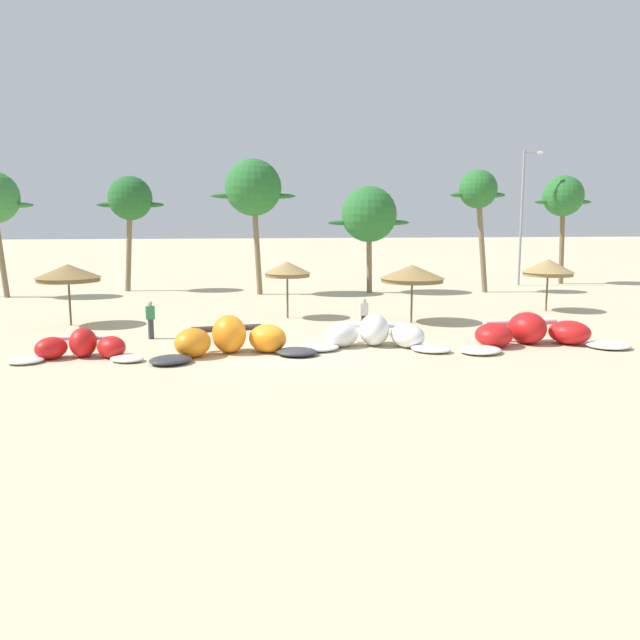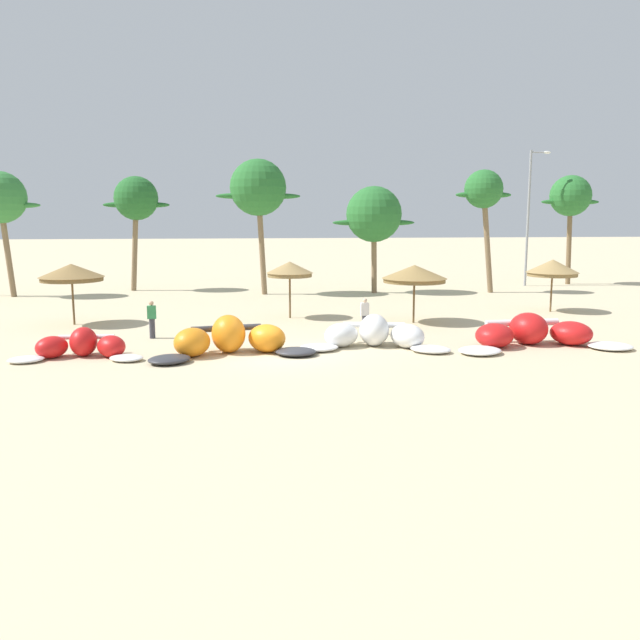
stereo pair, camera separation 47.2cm
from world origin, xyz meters
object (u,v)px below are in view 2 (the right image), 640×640
at_px(kite_left, 82,346).
at_px(palm_leftmost, 0,199).
at_px(beach_umbrella_middle, 290,269).
at_px(lamppost_west_center, 530,212).
at_px(kite_left_of_center, 230,340).
at_px(palm_center_left, 374,215).
at_px(kite_center, 374,335).
at_px(kite_right_of_center, 533,334).
at_px(palm_left, 136,200).
at_px(palm_center_right, 484,192).
at_px(beach_umbrella_outermost, 553,268).
at_px(beach_umbrella_near_palms, 414,274).
at_px(palm_right_of_gap, 570,197).
at_px(palm_left_of_gap, 258,189).
at_px(person_by_umbrellas, 152,319).
at_px(person_near_kites, 365,316).
at_px(beach_umbrella_near_van, 71,272).

bearing_deg(kite_left, palm_leftmost, 114.85).
bearing_deg(beach_umbrella_middle, lamppost_west_center, 35.98).
bearing_deg(kite_left_of_center, palm_center_left, 63.95).
relative_size(kite_center, palm_leftmost, 0.76).
xyz_separation_m(kite_right_of_center, palm_left, (-18.70, 22.46, 5.78)).
distance_m(kite_left, palm_center_right, 29.50).
bearing_deg(palm_left, beach_umbrella_outermost, -29.23).
bearing_deg(beach_umbrella_outermost, beach_umbrella_middle, -177.88).
relative_size(kite_center, beach_umbrella_near_palms, 1.92).
bearing_deg(palm_left, kite_left, -87.10).
relative_size(palm_center_right, lamppost_west_center, 0.83).
bearing_deg(palm_right_of_gap, beach_umbrella_middle, -147.15).
bearing_deg(palm_left, beach_umbrella_middle, -55.54).
xyz_separation_m(palm_left_of_gap, palm_center_left, (7.70, -0.05, -1.69)).
xyz_separation_m(kite_right_of_center, palm_center_right, (4.61, 18.34, 6.27)).
height_order(kite_left_of_center, palm_leftmost, palm_leftmost).
xyz_separation_m(person_by_umbrellas, palm_right_of_gap, (28.58, 19.40, 5.75)).
xyz_separation_m(beach_umbrella_outermost, palm_left, (-23.87, 13.36, 3.88)).
xyz_separation_m(beach_umbrella_near_palms, beach_umbrella_outermost, (8.43, 2.80, -0.01)).
relative_size(kite_center, palm_center_right, 0.74).
bearing_deg(palm_right_of_gap, palm_left, -179.09).
height_order(person_by_umbrellas, palm_leftmost, palm_leftmost).
bearing_deg(palm_center_right, beach_umbrella_near_palms, -123.16).
height_order(person_near_kites, person_by_umbrellas, same).
bearing_deg(lamppost_west_center, palm_center_right, -142.33).
relative_size(palm_leftmost, palm_left, 1.01).
xyz_separation_m(kite_right_of_center, beach_umbrella_middle, (-9.16, 8.57, 2.01)).
height_order(kite_left, palm_right_of_gap, palm_right_of_gap).
height_order(beach_umbrella_near_palms, palm_right_of_gap, palm_right_of_gap).
relative_size(beach_umbrella_near_van, palm_right_of_gap, 0.37).
bearing_deg(palm_leftmost, beach_umbrella_near_van, -59.59).
bearing_deg(beach_umbrella_near_van, kite_center, -28.37).
relative_size(beach_umbrella_outermost, palm_right_of_gap, 0.35).
height_order(palm_leftmost, palm_left, palm_leftmost).
xyz_separation_m(beach_umbrella_middle, palm_center_right, (13.77, 9.76, 4.26)).
bearing_deg(palm_center_left, person_by_umbrellas, -129.40).
relative_size(kite_left, palm_leftmost, 0.63).
relative_size(kite_center, palm_left, 0.77).
bearing_deg(beach_umbrella_near_palms, kite_right_of_center, -62.65).
bearing_deg(beach_umbrella_near_palms, beach_umbrella_middle, 158.96).
distance_m(person_by_umbrellas, palm_center_left, 20.57).
relative_size(beach_umbrella_middle, palm_right_of_gap, 0.35).
bearing_deg(kite_center, beach_umbrella_outermost, 36.51).
height_order(kite_left_of_center, beach_umbrella_outermost, beach_umbrella_outermost).
distance_m(kite_left_of_center, kite_center, 5.74).
relative_size(kite_left_of_center, person_near_kites, 3.99).
xyz_separation_m(beach_umbrella_middle, palm_center_left, (6.46, 10.51, 2.74)).
xyz_separation_m(beach_umbrella_middle, palm_left, (-9.53, 13.89, 3.77)).
xyz_separation_m(beach_umbrella_outermost, palm_leftmost, (-31.89, 10.61, 3.86)).
xyz_separation_m(beach_umbrella_near_palms, lamppost_west_center, (12.89, 15.91, 3.06)).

